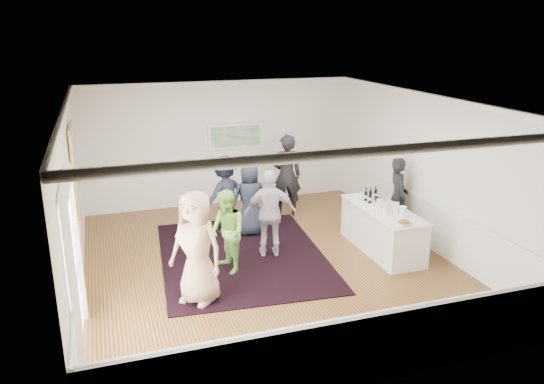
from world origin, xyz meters
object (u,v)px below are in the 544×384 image
object	(u,v)px
guest_tan	(197,248)
guest_dark_b	(286,175)
ice_bucket	(380,201)
guest_green	(227,232)
guest_lilac	(270,214)
serving_table	(382,230)
guest_navy	(250,199)
nut_bowl	(404,223)
bartender	(398,197)
guest_dark_a	(225,195)

from	to	relation	value
guest_tan	guest_dark_b	bearing A→B (deg)	94.74
ice_bucket	guest_green	bearing A→B (deg)	-177.74
guest_green	guest_dark_b	bearing A→B (deg)	128.16
guest_green	guest_lilac	xyz separation A→B (m)	(1.01, 0.45, 0.10)
serving_table	guest_navy	world-z (taller)	guest_navy
guest_green	ice_bucket	distance (m)	3.29
nut_bowl	bartender	bearing A→B (deg)	62.50
bartender	guest_dark_b	distance (m)	2.77
guest_tan	guest_dark_b	xyz separation A→B (m)	(2.88, 3.63, 0.04)
guest_navy	ice_bucket	world-z (taller)	guest_navy
serving_table	nut_bowl	xyz separation A→B (m)	(-0.10, -0.93, 0.50)
guest_dark_a	nut_bowl	bearing A→B (deg)	112.57
guest_navy	ice_bucket	size ratio (longest dim) A/B	6.39
guest_green	guest_dark_a	bearing A→B (deg)	154.55
guest_tan	nut_bowl	world-z (taller)	guest_tan
guest_tan	guest_lilac	xyz separation A→B (m)	(1.75, 1.42, -0.08)
guest_dark_b	nut_bowl	xyz separation A→B (m)	(1.05, -3.63, -0.06)
serving_table	guest_green	bearing A→B (deg)	179.25
guest_tan	ice_bucket	world-z (taller)	guest_tan
serving_table	bartender	xyz separation A→B (m)	(0.75, 0.70, 0.42)
guest_lilac	guest_dark_b	distance (m)	2.48
guest_dark_b	ice_bucket	xyz separation A→B (m)	(1.15, -2.53, 0.02)
guest_tan	guest_dark_a	xyz separation A→B (m)	(1.18, 2.93, -0.09)
serving_table	ice_bucket	distance (m)	0.60
guest_dark_b	nut_bowl	size ratio (longest dim) A/B	7.51
ice_bucket	bartender	bearing A→B (deg)	34.73
guest_dark_a	guest_dark_b	distance (m)	1.84
bartender	guest_tan	xyz separation A→B (m)	(-4.78, -1.62, 0.09)
guest_dark_b	guest_green	bearing A→B (deg)	59.79
guest_green	guest_dark_b	size ratio (longest dim) A/B	0.79
guest_lilac	guest_dark_b	xyz separation A→B (m)	(1.13, 2.20, 0.12)
guest_lilac	guest_dark_a	distance (m)	1.62
ice_bucket	nut_bowl	size ratio (longest dim) A/B	0.96
ice_bucket	guest_tan	bearing A→B (deg)	-164.75
serving_table	bartender	world-z (taller)	bartender
guest_tan	ice_bucket	distance (m)	4.17
guest_navy	nut_bowl	world-z (taller)	guest_navy
bartender	serving_table	bearing A→B (deg)	145.60
ice_bucket	guest_navy	bearing A→B (deg)	145.89
bartender	guest_green	world-z (taller)	bartender
serving_table	guest_dark_a	distance (m)	3.51
bartender	guest_dark_b	world-z (taller)	guest_dark_b
guest_green	guest_navy	distance (m)	1.96
guest_green	bartender	bearing A→B (deg)	86.14
serving_table	guest_green	xyz separation A→B (m)	(-3.28, 0.04, 0.34)
guest_navy	bartender	bearing A→B (deg)	169.74
guest_navy	ice_bucket	xyz separation A→B (m)	(2.34, -1.58, 0.21)
guest_green	ice_bucket	xyz separation A→B (m)	(3.28, 0.13, 0.24)
bartender	guest_dark_b	size ratio (longest dim) A/B	0.87
bartender	guest_navy	xyz separation A→B (m)	(-3.09, 1.06, -0.06)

